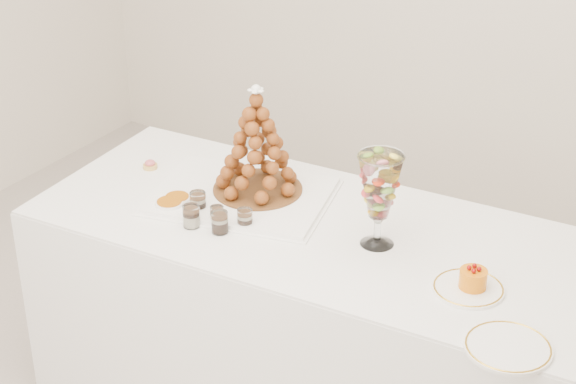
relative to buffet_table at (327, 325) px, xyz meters
The scene contains 15 objects.
buffet_table is the anchor object (origin of this frame).
lace_tray 0.56m from the buffet_table, behind, with size 0.61×0.46×0.02m, color white.
macaron_vase 0.63m from the buffet_table, ahead, with size 0.15×0.15×0.32m.
cake_plate 0.68m from the buffet_table, 10.36° to the right, with size 0.22×0.22×0.01m, color white.
spare_plate 0.91m from the buffet_table, 22.95° to the right, with size 0.25×0.25×0.01m, color white.
pink_tart 0.91m from the buffet_table, behind, with size 0.05×0.05×0.03m.
verrine_a 0.64m from the buffet_table, 163.41° to the right, with size 0.06×0.06×0.08m, color white.
verrine_b 0.58m from the buffet_table, 154.67° to the right, with size 0.05×0.05×0.06m, color white.
verrine_c 0.52m from the buffet_table, 150.55° to the right, with size 0.05×0.05×0.07m, color white.
verrine_d 0.64m from the buffet_table, 151.04° to the right, with size 0.06×0.06×0.08m, color white.
verrine_e 0.57m from the buffet_table, 145.58° to the right, with size 0.06×0.06×0.08m, color white.
ramekin_back 0.70m from the buffet_table, 166.82° to the right, with size 0.09×0.09×0.03m, color white.
ramekin_front 0.71m from the buffet_table, 162.36° to the right, with size 0.10×0.10×0.03m, color white.
croquembouche 0.71m from the buffet_table, 166.83° to the left, with size 0.34×0.34×0.40m.
mousse_cake 0.71m from the buffet_table, ahead, with size 0.09×0.09×0.07m.
Camera 1 is at (1.49, -2.19, 2.43)m, focal length 60.00 mm.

